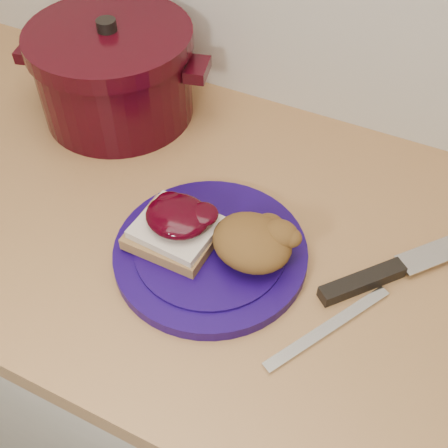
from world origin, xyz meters
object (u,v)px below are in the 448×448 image
at_px(pepper_grinder, 100,70).
at_px(plate, 211,253).
at_px(dutch_oven, 114,73).
at_px(chef_knife, 390,271).
at_px(butter_knife, 328,327).

bearing_deg(pepper_grinder, plate, -35.15).
bearing_deg(dutch_oven, plate, -37.33).
bearing_deg(plate, pepper_grinder, 144.85).
height_order(chef_knife, dutch_oven, dutch_oven).
distance_m(plate, chef_knife, 0.23).
height_order(plate, dutch_oven, dutch_oven).
distance_m(plate, dutch_oven, 0.36).
xyz_separation_m(butter_knife, dutch_oven, (-0.46, 0.25, 0.07)).
bearing_deg(pepper_grinder, dutch_oven, -13.38).
relative_size(butter_knife, pepper_grinder, 1.46).
bearing_deg(plate, dutch_oven, 142.67).
distance_m(butter_knife, pepper_grinder, 0.56).
xyz_separation_m(plate, butter_knife, (0.18, -0.04, -0.00)).
bearing_deg(plate, butter_knife, -11.73).
bearing_deg(plate, chef_knife, 18.61).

